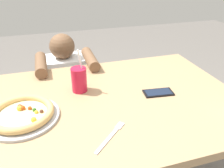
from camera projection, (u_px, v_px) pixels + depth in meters
The scene contains 6 objects.
dining_table at pixel (104, 118), 1.15m from camera, with size 1.36×0.90×0.75m.
pizza_near at pixel (22, 114), 0.97m from camera, with size 0.31×0.31×0.04m.
drink_cup_colored at pixel (79, 80), 1.16m from camera, with size 0.08×0.08×0.23m.
fork at pixel (111, 135), 0.88m from camera, with size 0.16×0.15×0.00m.
cell_phone at pixel (158, 93), 1.16m from camera, with size 0.16×0.09×0.01m.
diner_seated at pixel (67, 94), 1.79m from camera, with size 0.38×0.51×0.90m.
Camera 1 is at (-0.23, -0.90, 1.35)m, focal length 36.33 mm.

